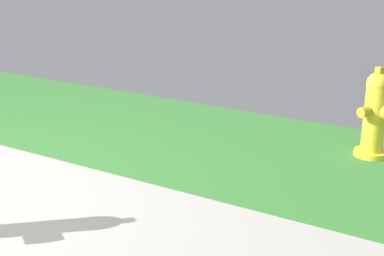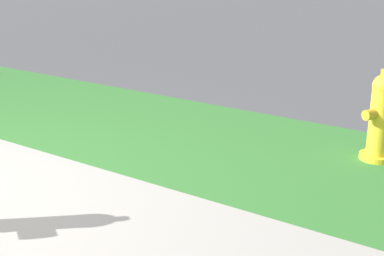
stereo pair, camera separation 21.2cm
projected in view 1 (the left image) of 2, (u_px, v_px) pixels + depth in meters
name	position (u px, v px, depth m)	size (l,w,h in m)	color
grass_verge	(122.00, 124.00, 5.53)	(18.00, 2.17, 0.01)	#387A33
fire_hydrant_near_corner	(375.00, 114.00, 4.56)	(0.34, 0.37, 0.79)	yellow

